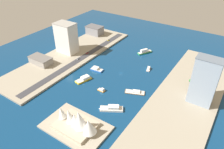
{
  "coord_description": "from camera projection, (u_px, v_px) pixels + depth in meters",
  "views": [
    {
      "loc": [
        -126.08,
        213.24,
        159.82
      ],
      "look_at": [
        4.95,
        14.62,
        4.12
      ],
      "focal_mm": 33.98,
      "sensor_mm": 36.0,
      "label": 1
    }
  ],
  "objects": [
    {
      "name": "ground_plane",
      "position": [
        121.0,
        73.0,
        294.55
      ],
      "size": [
        440.0,
        440.0,
        0.0
      ],
      "primitive_type": "plane",
      "color": "navy"
    },
    {
      "name": "quay_west",
      "position": [
        187.0,
        96.0,
        251.15
      ],
      "size": [
        70.0,
        240.0,
        2.49
      ],
      "primitive_type": "cube",
      "color": "#9E937F",
      "rests_on": "ground_plane"
    },
    {
      "name": "quay_east",
      "position": [
        71.0,
        55.0,
        336.59
      ],
      "size": [
        70.0,
        240.0,
        2.49
      ],
      "primitive_type": "cube",
      "color": "#9E937F",
      "rests_on": "ground_plane"
    },
    {
      "name": "peninsula_point",
      "position": [
        76.0,
        127.0,
        210.31
      ],
      "size": [
        65.24,
        41.81,
        2.0
      ],
      "primitive_type": "cube",
      "color": "#A89E89",
      "rests_on": "ground_plane"
    },
    {
      "name": "road_strip",
      "position": [
        82.0,
        58.0,
        325.7
      ],
      "size": [
        10.45,
        228.0,
        0.15
      ],
      "primitive_type": "cube",
      "color": "#38383D",
      "rests_on": "quay_east"
    },
    {
      "name": "catamaran_blue",
      "position": [
        96.0,
        69.0,
        300.43
      ],
      "size": [
        19.67,
        9.62,
        4.6
      ],
      "color": "blue",
      "rests_on": "ground_plane"
    },
    {
      "name": "water_taxi_orange",
      "position": [
        102.0,
        90.0,
        260.43
      ],
      "size": [
        10.18,
        5.07,
        3.84
      ],
      "color": "orange",
      "rests_on": "ground_plane"
    },
    {
      "name": "yacht_sleek_gray",
      "position": [
        148.0,
        69.0,
        301.78
      ],
      "size": [
        7.7,
        13.32,
        3.54
      ],
      "color": "#999EA3",
      "rests_on": "ground_plane"
    },
    {
      "name": "ferry_green_doubledeck",
      "position": [
        145.0,
        52.0,
        343.76
      ],
      "size": [
        17.36,
        24.99,
        7.11
      ],
      "color": "#2D8C4C",
      "rests_on": "ground_plane"
    },
    {
      "name": "ferry_yellow_fast",
      "position": [
        84.0,
        79.0,
        279.2
      ],
      "size": [
        14.2,
        23.69,
        5.2
      ],
      "color": "yellow",
      "rests_on": "ground_plane"
    },
    {
      "name": "barge_flat_brown",
      "position": [
        135.0,
        92.0,
        257.42
      ],
      "size": [
        25.18,
        16.53,
        3.04
      ],
      "color": "brown",
      "rests_on": "ground_plane"
    },
    {
      "name": "ferry_white_commuter",
      "position": [
        112.0,
        108.0,
        231.43
      ],
      "size": [
        25.69,
        19.93,
        5.65
      ],
      "color": "silver",
      "rests_on": "ground_plane"
    },
    {
      "name": "hotel_broad_white",
      "position": [
        66.0,
        38.0,
        331.65
      ],
      "size": [
        32.07,
        22.25,
        47.56
      ],
      "color": "silver",
      "rests_on": "quay_east"
    },
    {
      "name": "carpark_squat_concrete",
      "position": [
        41.0,
        60.0,
        309.76
      ],
      "size": [
        34.55,
        18.47,
        10.35
      ],
      "color": "gray",
      "rests_on": "quay_east"
    },
    {
      "name": "tower_tall_glass",
      "position": [
        204.0,
        81.0,
        224.9
      ],
      "size": [
        26.88,
        15.58,
        55.95
      ],
      "color": "#8C9EB2",
      "rests_on": "quay_west"
    },
    {
      "name": "warehouse_low_gray",
      "position": [
        95.0,
        30.0,
        401.92
      ],
      "size": [
        30.49,
        20.76,
        15.54
      ],
      "color": "gray",
      "rests_on": "quay_east"
    },
    {
      "name": "pickup_red",
      "position": [
        87.0,
        53.0,
        339.23
      ],
      "size": [
        1.9,
        5.17,
        1.47
      ],
      "color": "black",
      "rests_on": "road_strip"
    },
    {
      "name": "sedan_silver",
      "position": [
        78.0,
        59.0,
        322.37
      ],
      "size": [
        2.1,
        4.9,
        1.58
      ],
      "color": "black",
      "rests_on": "road_strip"
    },
    {
      "name": "taxi_yellow_cab",
      "position": [
        108.0,
        40.0,
        379.9
      ],
      "size": [
        1.99,
        4.74,
        1.66
      ],
      "color": "black",
      "rests_on": "road_strip"
    },
    {
      "name": "traffic_light_waterfront",
      "position": [
        76.0,
        62.0,
        306.33
      ],
      "size": [
        0.36,
        0.36,
        6.5
      ],
      "color": "black",
      "rests_on": "quay_east"
    },
    {
      "name": "opera_landmark",
      "position": [
        77.0,
        122.0,
        203.77
      ],
      "size": [
        48.15,
        29.88,
        23.04
      ],
      "color": "#BCAD93",
      "rests_on": "peninsula_point"
    },
    {
      "name": "park_tree_cluster",
      "position": [
        196.0,
        80.0,
        265.88
      ],
      "size": [
        15.13,
        12.66,
        7.97
      ],
      "color": "brown",
      "rests_on": "quay_west"
    }
  ]
}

